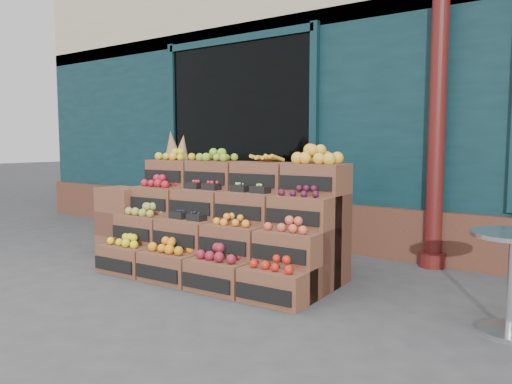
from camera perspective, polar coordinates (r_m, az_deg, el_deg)
The scene contains 6 objects.
ground at distance 4.60m, azimuth -3.18°, elevation -11.45°, with size 60.00×60.00×0.00m, color #3E3E41.
shop_facade at distance 9.02m, azimuth 18.22°, elevation 12.03°, with size 12.00×6.24×4.80m.
crate_display at distance 5.14m, azimuth -3.53°, elevation -4.35°, with size 2.43×1.27×1.49m.
spare_crates at distance 6.03m, azimuth -14.96°, elevation -3.47°, with size 0.56×0.40×0.83m.
bistro_table at distance 3.98m, azimuth 27.23°, elevation -8.03°, with size 0.58×0.58×0.73m.
shopkeeper at distance 7.78m, azimuth 0.31°, elevation 2.65°, with size 0.69×0.45×1.89m, color #1A5D33.
Camera 1 is at (2.78, -3.41, 1.35)m, focal length 35.00 mm.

